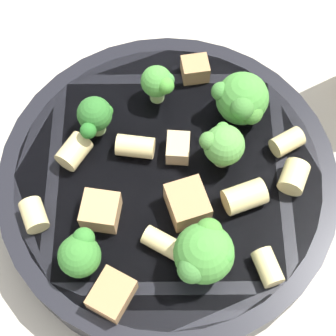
{
  "coord_description": "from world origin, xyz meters",
  "views": [
    {
      "loc": [
        -0.15,
        -0.06,
        0.39
      ],
      "look_at": [
        0.0,
        0.0,
        0.05
      ],
      "focal_mm": 60.0,
      "sensor_mm": 36.0,
      "label": 1
    }
  ],
  "objects_px": {
    "broccoli_floret_4": "(242,100)",
    "rigatoni_7": "(163,243)",
    "broccoli_floret_1": "(223,145)",
    "chicken_chunk_3": "(110,294)",
    "broccoli_floret_0": "(80,254)",
    "rigatoni_1": "(135,146)",
    "rigatoni_2": "(294,177)",
    "chicken_chunk_1": "(183,150)",
    "broccoli_floret_2": "(95,116)",
    "chicken_chunk_4": "(187,204)",
    "rigatoni_0": "(287,142)",
    "chicken_chunk_0": "(195,69)",
    "rigatoni_3": "(268,267)",
    "chicken_chunk_2": "(101,211)",
    "broccoli_floret_3": "(204,253)",
    "rigatoni_6": "(74,151)",
    "rigatoni_4": "(34,215)",
    "pasta_bowl": "(168,184)",
    "broccoli_floret_5": "(159,83)",
    "rigatoni_5": "(245,196)"
  },
  "relations": [
    {
      "from": "broccoli_floret_4",
      "to": "rigatoni_7",
      "type": "relative_size",
      "value": 1.55
    },
    {
      "from": "broccoli_floret_1",
      "to": "chicken_chunk_3",
      "type": "xyz_separation_m",
      "value": [
        -0.12,
        0.03,
        -0.01
      ]
    },
    {
      "from": "broccoli_floret_0",
      "to": "rigatoni_1",
      "type": "distance_m",
      "value": 0.09
    },
    {
      "from": "rigatoni_2",
      "to": "broccoli_floret_1",
      "type": "bearing_deg",
      "value": 92.17
    },
    {
      "from": "chicken_chunk_1",
      "to": "broccoli_floret_2",
      "type": "bearing_deg",
      "value": 93.92
    },
    {
      "from": "rigatoni_1",
      "to": "chicken_chunk_4",
      "type": "bearing_deg",
      "value": -118.94
    },
    {
      "from": "rigatoni_0",
      "to": "chicken_chunk_0",
      "type": "height_order",
      "value": "chicken_chunk_0"
    },
    {
      "from": "broccoli_floret_2",
      "to": "rigatoni_3",
      "type": "height_order",
      "value": "broccoli_floret_2"
    },
    {
      "from": "chicken_chunk_0",
      "to": "chicken_chunk_3",
      "type": "xyz_separation_m",
      "value": [
        -0.18,
        -0.01,
        -0.0
      ]
    },
    {
      "from": "rigatoni_2",
      "to": "chicken_chunk_0",
      "type": "distance_m",
      "value": 0.11
    },
    {
      "from": "broccoli_floret_0",
      "to": "rigatoni_7",
      "type": "distance_m",
      "value": 0.05
    },
    {
      "from": "broccoli_floret_1",
      "to": "chicken_chunk_2",
      "type": "xyz_separation_m",
      "value": [
        -0.07,
        0.06,
        -0.01
      ]
    },
    {
      "from": "chicken_chunk_0",
      "to": "broccoli_floret_3",
      "type": "bearing_deg",
      "value": -157.31
    },
    {
      "from": "chicken_chunk_3",
      "to": "chicken_chunk_4",
      "type": "distance_m",
      "value": 0.08
    },
    {
      "from": "broccoli_floret_2",
      "to": "rigatoni_1",
      "type": "xyz_separation_m",
      "value": [
        -0.01,
        -0.03,
        -0.01
      ]
    },
    {
      "from": "rigatoni_6",
      "to": "chicken_chunk_3",
      "type": "relative_size",
      "value": 0.84
    },
    {
      "from": "broccoli_floret_1",
      "to": "broccoli_floret_2",
      "type": "bearing_deg",
      "value": 96.66
    },
    {
      "from": "broccoli_floret_3",
      "to": "chicken_chunk_4",
      "type": "height_order",
      "value": "broccoli_floret_3"
    },
    {
      "from": "rigatoni_1",
      "to": "chicken_chunk_4",
      "type": "distance_m",
      "value": 0.06
    },
    {
      "from": "broccoli_floret_2",
      "to": "chicken_chunk_0",
      "type": "distance_m",
      "value": 0.09
    },
    {
      "from": "rigatoni_1",
      "to": "rigatoni_2",
      "type": "height_order",
      "value": "rigatoni_2"
    },
    {
      "from": "broccoli_floret_1",
      "to": "rigatoni_7",
      "type": "height_order",
      "value": "broccoli_floret_1"
    },
    {
      "from": "rigatoni_4",
      "to": "rigatoni_6",
      "type": "height_order",
      "value": "rigatoni_6"
    },
    {
      "from": "pasta_bowl",
      "to": "rigatoni_7",
      "type": "bearing_deg",
      "value": -161.57
    },
    {
      "from": "broccoli_floret_0",
      "to": "chicken_chunk_0",
      "type": "height_order",
      "value": "broccoli_floret_0"
    },
    {
      "from": "rigatoni_2",
      "to": "rigatoni_6",
      "type": "height_order",
      "value": "same"
    },
    {
      "from": "rigatoni_3",
      "to": "rigatoni_7",
      "type": "xyz_separation_m",
      "value": [
        -0.01,
        0.07,
        -0.0
      ]
    },
    {
      "from": "pasta_bowl",
      "to": "broccoli_floret_3",
      "type": "xyz_separation_m",
      "value": [
        -0.05,
        -0.04,
        0.04
      ]
    },
    {
      "from": "rigatoni_6",
      "to": "rigatoni_7",
      "type": "distance_m",
      "value": 0.09
    },
    {
      "from": "rigatoni_2",
      "to": "chicken_chunk_4",
      "type": "distance_m",
      "value": 0.07
    },
    {
      "from": "broccoli_floret_1",
      "to": "chicken_chunk_3",
      "type": "relative_size",
      "value": 1.34
    },
    {
      "from": "broccoli_floret_5",
      "to": "chicken_chunk_4",
      "type": "height_order",
      "value": "broccoli_floret_5"
    },
    {
      "from": "broccoli_floret_2",
      "to": "rigatoni_4",
      "type": "distance_m",
      "value": 0.08
    },
    {
      "from": "broccoli_floret_3",
      "to": "chicken_chunk_2",
      "type": "height_order",
      "value": "broccoli_floret_3"
    },
    {
      "from": "pasta_bowl",
      "to": "broccoli_floret_2",
      "type": "bearing_deg",
      "value": 76.8
    },
    {
      "from": "rigatoni_6",
      "to": "chicken_chunk_0",
      "type": "distance_m",
      "value": 0.11
    },
    {
      "from": "rigatoni_5",
      "to": "chicken_chunk_2",
      "type": "distance_m",
      "value": 0.1
    },
    {
      "from": "broccoli_floret_0",
      "to": "broccoli_floret_2",
      "type": "xyz_separation_m",
      "value": [
        0.09,
        0.03,
        0.0
      ]
    },
    {
      "from": "broccoli_floret_0",
      "to": "chicken_chunk_1",
      "type": "xyz_separation_m",
      "value": [
        0.1,
        -0.03,
        -0.01
      ]
    },
    {
      "from": "rigatoni_6",
      "to": "rigatoni_7",
      "type": "relative_size",
      "value": 0.86
    },
    {
      "from": "chicken_chunk_0",
      "to": "chicken_chunk_2",
      "type": "height_order",
      "value": "chicken_chunk_2"
    },
    {
      "from": "broccoli_floret_0",
      "to": "broccoli_floret_1",
      "type": "xyz_separation_m",
      "value": [
        0.1,
        -0.06,
        0.0
      ]
    },
    {
      "from": "broccoli_floret_1",
      "to": "chicken_chunk_0",
      "type": "height_order",
      "value": "broccoli_floret_1"
    },
    {
      "from": "pasta_bowl",
      "to": "rigatoni_2",
      "type": "height_order",
      "value": "rigatoni_2"
    },
    {
      "from": "pasta_bowl",
      "to": "rigatoni_7",
      "type": "relative_size",
      "value": 9.1
    },
    {
      "from": "pasta_bowl",
      "to": "rigatoni_1",
      "type": "bearing_deg",
      "value": 74.04
    },
    {
      "from": "rigatoni_4",
      "to": "rigatoni_7",
      "type": "relative_size",
      "value": 0.78
    },
    {
      "from": "rigatoni_7",
      "to": "chicken_chunk_3",
      "type": "height_order",
      "value": "chicken_chunk_3"
    },
    {
      "from": "broccoli_floret_1",
      "to": "broccoli_floret_3",
      "type": "relative_size",
      "value": 0.83
    },
    {
      "from": "broccoli_floret_0",
      "to": "chicken_chunk_0",
      "type": "bearing_deg",
      "value": -4.98
    }
  ]
}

